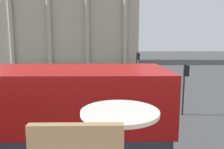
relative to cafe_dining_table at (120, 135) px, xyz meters
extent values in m
cylinder|color=silver|center=(0.00, 0.00, 0.18)|extent=(0.60, 0.60, 0.03)
cube|color=#B2A893|center=(-8.11, 48.70, 5.77)|extent=(28.13, 11.52, 19.69)
cylinder|color=#B2A893|center=(-19.36, 42.49, 4.29)|extent=(0.90, 0.90, 16.73)
cylinder|color=#B2A893|center=(-11.86, 42.49, 4.29)|extent=(0.90, 0.90, 16.73)
cylinder|color=#B2A893|center=(-4.36, 42.49, 4.29)|extent=(0.90, 0.90, 16.73)
cylinder|color=#B2A893|center=(3.14, 42.49, 4.29)|extent=(0.90, 0.90, 16.73)
cylinder|color=black|center=(4.71, 12.06, -2.39)|extent=(0.12, 0.12, 3.36)
cube|color=black|center=(4.89, 12.06, -1.17)|extent=(0.20, 0.24, 0.70)
sphere|color=green|center=(5.00, 12.06, -1.02)|extent=(0.14, 0.14, 0.14)
cylinder|color=black|center=(2.76, 20.56, -2.24)|extent=(0.12, 0.12, 3.66)
cube|color=black|center=(2.94, 20.56, -0.86)|extent=(0.20, 0.24, 0.70)
sphere|color=red|center=(3.05, 20.56, -0.71)|extent=(0.14, 0.14, 0.14)
cylinder|color=black|center=(-1.84, 29.44, -3.77)|extent=(0.60, 0.18, 0.60)
cylinder|color=black|center=(-1.84, 27.69, -3.77)|extent=(0.60, 0.18, 0.60)
cylinder|color=black|center=(-4.64, 29.44, -3.77)|extent=(0.60, 0.18, 0.60)
cylinder|color=black|center=(-4.64, 27.69, -3.77)|extent=(0.60, 0.18, 0.60)
cube|color=silver|center=(-3.24, 28.57, -3.50)|extent=(4.20, 1.75, 0.55)
cube|color=#2D3842|center=(-3.44, 28.57, -2.97)|extent=(1.89, 1.61, 0.50)
cylinder|color=#282B33|center=(2.27, 12.56, -3.67)|extent=(0.14, 0.14, 0.80)
cylinder|color=#282B33|center=(2.45, 12.56, -3.67)|extent=(0.14, 0.14, 0.80)
cylinder|color=#606638|center=(2.36, 12.56, -2.95)|extent=(0.32, 0.32, 0.63)
sphere|color=tan|center=(2.36, 12.56, -2.53)|extent=(0.22, 0.22, 0.22)
camera|label=1|loc=(-0.08, -1.59, 0.72)|focal=35.00mm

